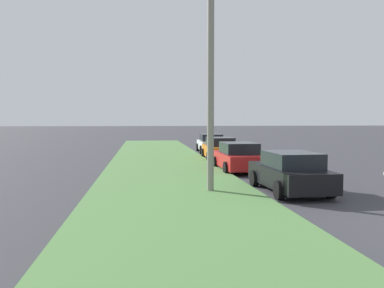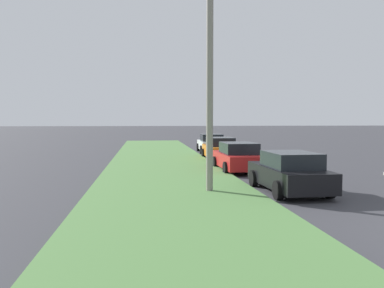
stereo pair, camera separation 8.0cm
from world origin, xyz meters
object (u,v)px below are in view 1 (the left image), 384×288
Objects in this scene: parked_car_black at (290,172)px; streetlight at (221,69)px; parked_car_red at (238,157)px; parked_car_white at (211,143)px; parked_car_orange at (220,149)px.

streetlight is (-0.03, 2.57, 3.67)m from parked_car_black.
streetlight is (-6.00, 2.08, 3.67)m from parked_car_red.
streetlight is at bearing 160.08° from parked_car_red.
streetlight reaches higher than parked_car_white.
streetlight reaches higher than parked_car_red.
parked_car_black is at bearing -176.09° from parked_car_red.
parked_car_black is 1.00× the size of parked_car_orange.
parked_car_black and parked_car_orange have the same top height.
parked_car_white is at bearing -3.56° from parked_car_red.
parked_car_black and parked_car_white have the same top height.
parked_car_white is 18.27m from streetlight.
parked_car_white is at bearing -2.08° from parked_car_black.
parked_car_white is (5.89, -0.41, 0.00)m from parked_car_orange.
parked_car_white is (17.67, -0.08, 0.00)m from parked_car_black.
parked_car_black is at bearing -178.23° from parked_car_white.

